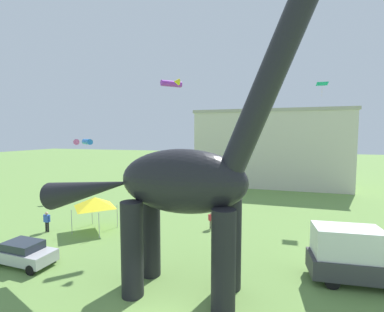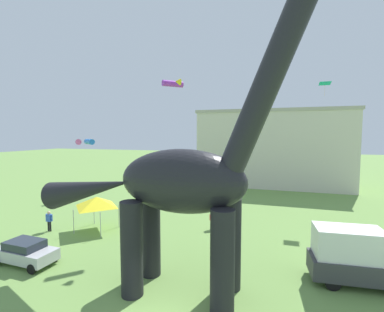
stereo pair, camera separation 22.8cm
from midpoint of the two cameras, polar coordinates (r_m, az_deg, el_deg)
The scene contains 12 objects.
dinosaur_sculpture at distance 14.43m, azimuth -1.96°, elevation -5.22°, with size 15.98×3.38×16.70m.
parked_sedan_left at distance 21.86m, azimuth -31.19°, elevation -16.69°, with size 4.27×2.03×1.55m.
parked_box_truck at distance 18.94m, azimuth 32.12°, elevation -17.33°, with size 5.75×2.54×3.20m.
person_vendor_side at distance 24.93m, azimuth -9.21°, elevation -13.89°, with size 0.38×0.17×1.03m.
person_strolling_adult at distance 25.15m, azimuth 4.60°, elevation -12.92°, with size 0.58×0.25×1.54m.
person_far_spectator at distance 27.49m, azimuth -27.40°, elevation -11.59°, with size 0.67×0.29×1.78m.
festival_canopy_tent at distance 25.76m, azimuth -19.03°, elevation -9.03°, with size 3.15×3.15×3.00m.
kite_far_right at distance 24.37m, azimuth -3.55°, elevation 14.88°, with size 1.93×1.93×0.55m.
kite_mid_right at distance 39.36m, azimuth -20.62°, elevation 2.94°, with size 0.98×1.05×0.21m.
kite_trailing at distance 33.46m, azimuth 26.15°, elevation 13.41°, with size 1.18×0.88×1.47m.
kite_high_right at distance 27.53m, azimuth -20.84°, elevation 2.79°, with size 1.86×1.94×0.55m.
background_building_block at distance 47.62m, azimuth 16.56°, elevation 1.62°, with size 24.05×9.72×12.36m.
Camera 2 is at (5.07, -9.97, 8.49)m, focal length 25.59 mm.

